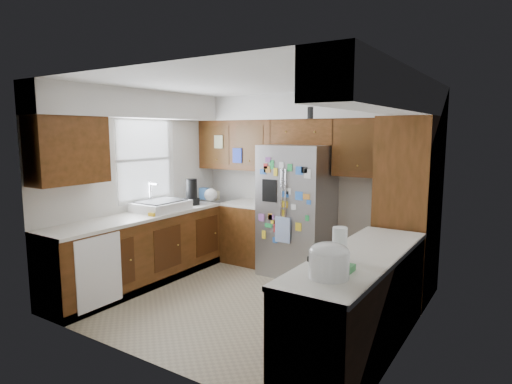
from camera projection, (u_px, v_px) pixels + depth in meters
floor at (249, 301)px, 5.05m from camera, size 3.60×3.60×0.00m
room_shell at (258, 145)px, 5.15m from camera, size 3.64×3.24×2.52m
left_counter_run at (166, 248)px, 5.74m from camera, size 1.36×3.20×0.92m
right_counter_run at (359, 309)px, 3.78m from camera, size 0.63×2.25×0.92m
pantry at (408, 209)px, 5.04m from camera, size 0.60×0.90×2.15m
fridge at (297, 210)px, 5.92m from camera, size 0.90×0.79×1.80m
bridge_cabinet at (306, 132)px, 5.96m from camera, size 0.96×0.34×0.35m
fridge_top_items at (300, 111)px, 5.89m from camera, size 0.74×0.29×0.26m
sink_assembly at (161, 205)px, 5.79m from camera, size 0.52×0.73×0.37m
left_counter_clutter at (199, 194)px, 6.40m from camera, size 0.39×0.82×0.38m
rice_cooker at (329, 259)px, 3.11m from camera, size 0.31×0.30×0.26m
paper_towel at (340, 244)px, 3.55m from camera, size 0.12×0.12×0.27m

